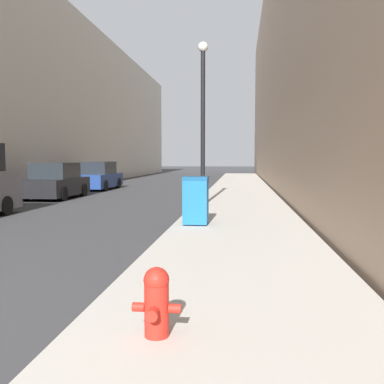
% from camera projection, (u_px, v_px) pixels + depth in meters
% --- Properties ---
extents(sidewalk_right, '(3.53, 60.00, 0.13)m').
position_uv_depth(sidewalk_right, '(240.00, 196.00, 20.55)').
color(sidewalk_right, '#B7B2A8').
rests_on(sidewalk_right, ground).
extents(building_right_stone, '(12.00, 60.00, 15.96)m').
position_uv_depth(building_right_stone, '(367.00, 62.00, 26.97)').
color(building_right_stone, '#9E7F66').
rests_on(building_right_stone, ground).
extents(fire_hydrant, '(0.48, 0.37, 0.69)m').
position_uv_depth(fire_hydrant, '(156.00, 300.00, 4.16)').
color(fire_hydrant, red).
rests_on(fire_hydrant, sidewalk_right).
extents(trash_bin, '(0.65, 0.71, 1.27)m').
position_uv_depth(trash_bin, '(196.00, 200.00, 11.27)').
color(trash_bin, '#19609E').
rests_on(trash_bin, sidewalk_right).
extents(lamppost, '(0.37, 0.37, 5.95)m').
position_uv_depth(lamppost, '(203.00, 119.00, 15.66)').
color(lamppost, black).
rests_on(lamppost, sidewalk_right).
extents(parked_sedan_near, '(1.97, 4.06, 1.68)m').
position_uv_depth(parked_sedan_near, '(56.00, 182.00, 20.08)').
color(parked_sedan_near, black).
rests_on(parked_sedan_near, ground).
extents(parked_sedan_far, '(1.81, 4.51, 1.68)m').
position_uv_depth(parked_sedan_far, '(99.00, 177.00, 25.86)').
color(parked_sedan_far, navy).
rests_on(parked_sedan_far, ground).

